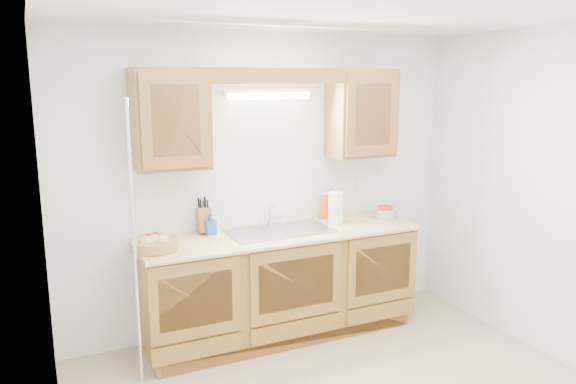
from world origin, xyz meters
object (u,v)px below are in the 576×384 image
knife_block (204,220)px  apple_bowl (384,212)px  paper_towel (335,208)px  fruit_basket (154,243)px

knife_block → apple_bowl: (1.60, -0.20, -0.05)m
paper_towel → fruit_basket: bearing=-176.2°
knife_block → paper_towel: size_ratio=0.94×
knife_block → fruit_basket: bearing=-146.9°
fruit_basket → apple_bowl: size_ratio=1.50×
paper_towel → apple_bowl: (0.49, -0.02, -0.08)m
apple_bowl → fruit_basket: bearing=-177.6°
fruit_basket → knife_block: 0.55m
paper_towel → knife_block: bearing=170.5°
fruit_basket → apple_bowl: apple_bowl is taller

